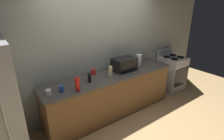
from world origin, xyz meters
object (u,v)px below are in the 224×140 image
(paper_towel_roll, at_px, (139,61))
(bottle_hand_soap, at_px, (110,71))
(bottle_hot_sauce, at_px, (77,84))
(mug_red, at_px, (93,72))
(microwave, at_px, (124,64))
(stove_range, at_px, (172,73))
(mug_white, at_px, (49,92))
(cordless_phone, at_px, (89,77))
(mug_blue, at_px, (61,89))

(paper_towel_roll, bearing_deg, bottle_hand_soap, -173.46)
(bottle_hot_sauce, height_order, mug_red, bottle_hot_sauce)
(bottle_hand_soap, xyz_separation_m, mug_red, (-0.21, 0.28, -0.05))
(microwave, bearing_deg, paper_towel_roll, 0.30)
(bottle_hot_sauce, bearing_deg, mug_red, 38.56)
(paper_towel_roll, height_order, bottle_hand_soap, paper_towel_roll)
(microwave, relative_size, mug_red, 4.54)
(stove_range, height_order, mug_white, stove_range)
(stove_range, bearing_deg, microwave, 178.33)
(bottle_hand_soap, distance_m, bottle_hot_sauce, 0.79)
(paper_towel_roll, relative_size, cordless_phone, 1.80)
(paper_towel_roll, relative_size, bottle_hot_sauce, 1.18)
(mug_blue, bearing_deg, paper_towel_roll, 4.50)
(bottle_hot_sauce, bearing_deg, microwave, 12.36)
(mug_blue, bearing_deg, bottle_hand_soap, 2.74)
(mug_red, relative_size, mug_blue, 0.99)
(bottle_hand_soap, distance_m, mug_white, 1.20)
(cordless_phone, relative_size, bottle_hot_sauce, 0.65)
(bottle_hand_soap, bearing_deg, paper_towel_roll, 6.54)
(paper_towel_roll, distance_m, mug_red, 1.08)
(cordless_phone, distance_m, bottle_hot_sauce, 0.39)
(cordless_phone, bearing_deg, mug_blue, -148.58)
(mug_white, bearing_deg, microwave, 4.57)
(stove_range, distance_m, microwave, 1.74)
(stove_range, bearing_deg, bottle_hot_sauce, -175.68)
(paper_towel_roll, relative_size, mug_red, 2.55)
(microwave, height_order, bottle_hot_sauce, microwave)
(stove_range, bearing_deg, bottle_hand_soap, -178.69)
(stove_range, xyz_separation_m, mug_red, (-2.29, 0.23, 0.49))
(mug_red, height_order, mug_blue, same)
(microwave, distance_m, mug_red, 0.67)
(cordless_phone, bearing_deg, mug_white, -151.86)
(stove_range, distance_m, bottle_hot_sauce, 2.91)
(paper_towel_roll, xyz_separation_m, mug_red, (-1.07, 0.18, -0.08))
(stove_range, relative_size, paper_towel_roll, 4.00)
(cordless_phone, distance_m, bottle_hand_soap, 0.44)
(stove_range, distance_m, mug_white, 3.31)
(stove_range, relative_size, mug_blue, 10.16)
(stove_range, height_order, mug_red, stove_range)
(stove_range, relative_size, bottle_hand_soap, 5.20)
(stove_range, distance_m, cordless_phone, 2.57)
(stove_range, height_order, bottle_hand_soap, bottle_hand_soap)
(paper_towel_roll, distance_m, bottle_hand_soap, 0.86)
(cordless_phone, relative_size, mug_white, 1.63)
(mug_red, xyz_separation_m, mug_blue, (-0.79, -0.33, 0.00))
(mug_white, distance_m, mug_blue, 0.20)
(stove_range, height_order, bottle_hot_sauce, bottle_hot_sauce)
(bottle_hot_sauce, height_order, mug_white, bottle_hot_sauce)
(bottle_hand_soap, height_order, mug_white, bottle_hand_soap)
(stove_range, xyz_separation_m, mug_white, (-3.28, -0.08, 0.48))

